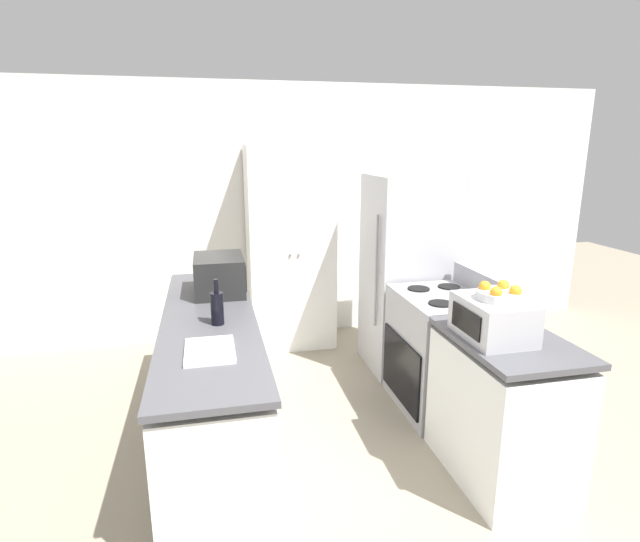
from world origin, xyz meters
TOP-DOWN VIEW (x-y plane):
  - wall_back at (0.00, 3.26)m, footprint 7.00×0.06m
  - counter_left at (-0.85, 1.29)m, footprint 0.60×2.38m
  - counter_right at (0.85, 0.54)m, footprint 0.60×0.89m
  - pantry_cabinet at (-0.04, 2.94)m, footprint 0.83×0.56m
  - stove at (0.87, 1.40)m, footprint 0.66×0.79m
  - refrigerator at (0.90, 2.18)m, footprint 0.73×0.69m
  - microwave at (-0.76, 1.84)m, footprint 0.37×0.48m
  - wine_bottle at (-0.80, 1.15)m, footprint 0.08×0.08m
  - toaster_oven at (0.75, 0.57)m, footprint 0.35×0.45m
  - fruit_bowl at (0.77, 0.55)m, footprint 0.26×0.26m
  - cutting_board at (-0.85, 0.71)m, footprint 0.27×0.37m

SIDE VIEW (x-z plane):
  - counter_left at x=-0.85m, z-range -0.02..0.89m
  - counter_right at x=0.85m, z-range -0.02..0.89m
  - stove at x=0.87m, z-range -0.07..0.99m
  - refrigerator at x=0.90m, z-range 0.00..1.75m
  - cutting_board at x=-0.85m, z-range 0.91..0.93m
  - pantry_cabinet at x=-0.04m, z-range 0.00..1.99m
  - wine_bottle at x=-0.80m, z-range 0.87..1.16m
  - toaster_oven at x=0.75m, z-range 0.91..1.14m
  - microwave at x=-0.76m, z-range 0.91..1.19m
  - fruit_bowl at x=0.77m, z-range 1.13..1.23m
  - wall_back at x=0.00m, z-range 0.00..2.60m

